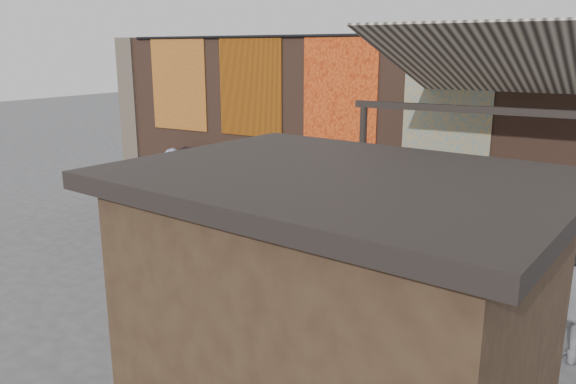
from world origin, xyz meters
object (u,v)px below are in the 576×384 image
(diner_right, at_px, (189,187))
(shopper_tan, at_px, (400,249))
(scooter_stool_1, at_px, (223,212))
(scooter_stool_6, at_px, (356,240))
(scooter_stool_4, at_px, (299,225))
(scooter_stool_5, at_px, (327,234))
(market_stall, at_px, (335,376))
(scooter_stool_3, at_px, (272,224))
(scooter_stool_2, at_px, (248,217))
(shopper_navy, at_px, (439,254))
(scooter_stool_0, at_px, (200,208))
(scooter_stool_8, at_px, (428,252))
(shelf_box, at_px, (292,179))
(shopper_grey, at_px, (576,296))
(diner_left, at_px, (172,185))
(scooter_stool_7, at_px, (390,242))

(diner_right, bearing_deg, shopper_tan, -22.20)
(scooter_stool_1, distance_m, scooter_stool_6, 3.04)
(scooter_stool_4, bearing_deg, scooter_stool_5, -2.74)
(scooter_stool_4, distance_m, scooter_stool_5, 0.64)
(market_stall, bearing_deg, scooter_stool_5, 123.73)
(scooter_stool_5, height_order, diner_right, diner_right)
(scooter_stool_3, distance_m, diner_right, 2.17)
(scooter_stool_1, height_order, scooter_stool_2, scooter_stool_1)
(scooter_stool_6, bearing_deg, scooter_stool_4, 178.11)
(scooter_stool_3, distance_m, market_stall, 7.15)
(shopper_navy, bearing_deg, shopper_tan, 24.52)
(scooter_stool_0, height_order, scooter_stool_3, scooter_stool_0)
(shopper_tan, bearing_deg, scooter_stool_6, 79.28)
(scooter_stool_8, relative_size, shopper_navy, 0.47)
(diner_right, xyz_separation_m, shopper_tan, (5.30, -1.56, 0.05))
(scooter_stool_6, xyz_separation_m, diner_right, (-3.94, 0.01, 0.52))
(scooter_stool_4, height_order, scooter_stool_8, scooter_stool_4)
(scooter_stool_4, distance_m, market_stall, 6.86)
(shelf_box, xyz_separation_m, scooter_stool_5, (0.96, -0.30, -0.90))
(scooter_stool_6, distance_m, scooter_stool_8, 1.33)
(scooter_stool_1, height_order, shopper_grey, shopper_grey)
(scooter_stool_6, xyz_separation_m, market_stall, (2.34, -5.73, 1.07))
(scooter_stool_2, bearing_deg, shopper_navy, -15.98)
(scooter_stool_2, bearing_deg, shopper_grey, -17.47)
(scooter_stool_4, bearing_deg, shelf_box, 140.72)
(scooter_stool_1, distance_m, diner_left, 1.45)
(scooter_stool_7, bearing_deg, scooter_stool_1, -179.99)
(scooter_stool_2, xyz_separation_m, scooter_stool_3, (0.60, -0.05, -0.04))
(shopper_navy, bearing_deg, scooter_stool_2, -29.38)
(scooter_stool_3, height_order, shopper_tan, shopper_tan)
(scooter_stool_3, xyz_separation_m, scooter_stool_4, (0.60, 0.05, 0.06))
(scooter_stool_5, xyz_separation_m, scooter_stool_7, (1.24, 0.00, 0.06))
(diner_left, distance_m, shopper_tan, 6.00)
(shelf_box, xyz_separation_m, diner_right, (-2.38, -0.30, -0.38))
(scooter_stool_6, xyz_separation_m, shopper_tan, (1.36, -1.55, 0.57))
(scooter_stool_1, xyz_separation_m, scooter_stool_7, (3.69, 0.00, -0.01))
(diner_right, bearing_deg, scooter_stool_1, -5.58)
(shelf_box, relative_size, scooter_stool_8, 0.84)
(scooter_stool_1, xyz_separation_m, diner_left, (-1.39, -0.00, 0.41))
(shelf_box, height_order, shopper_navy, shopper_navy)
(scooter_stool_0, xyz_separation_m, scooter_stool_8, (5.02, 0.00, -0.05))
(scooter_stool_2, bearing_deg, scooter_stool_5, -0.98)
(diner_right, relative_size, shopper_grey, 1.01)
(scooter_stool_1, bearing_deg, scooter_stool_5, -0.07)
(scooter_stool_2, bearing_deg, shopper_tan, -22.80)
(shelf_box, bearing_deg, scooter_stool_5, -17.33)
(diner_right, distance_m, shopper_tan, 5.52)
(scooter_stool_0, distance_m, shopper_grey, 7.65)
(scooter_stool_6, xyz_separation_m, shopper_grey, (3.70, -1.89, 0.51))
(scooter_stool_5, height_order, scooter_stool_6, scooter_stool_5)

